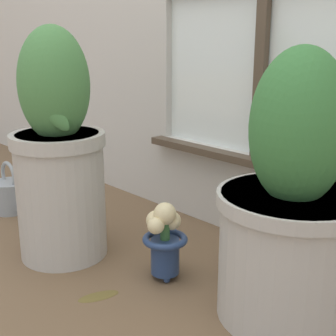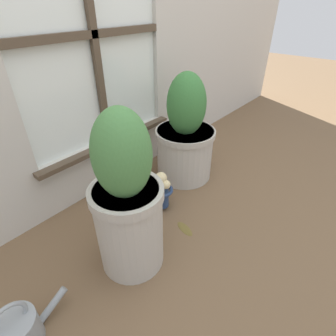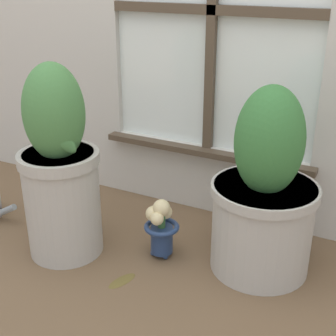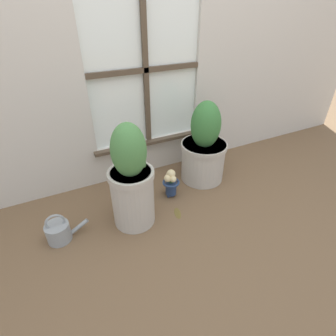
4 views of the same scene
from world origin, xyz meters
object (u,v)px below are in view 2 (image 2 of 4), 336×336
at_px(potted_plant_left, 127,204).
at_px(potted_plant_right, 185,138).
at_px(flower_vase, 161,190).
at_px(watering_can, 18,330).

bearing_deg(potted_plant_left, potted_plant_right, 18.72).
height_order(potted_plant_right, flower_vase, potted_plant_right).
bearing_deg(potted_plant_right, flower_vase, -163.55).
bearing_deg(potted_plant_right, potted_plant_left, -161.28).
bearing_deg(potted_plant_left, watering_can, 174.79).
height_order(potted_plant_left, flower_vase, potted_plant_left).
distance_m(potted_plant_left, potted_plant_right, 0.70).
relative_size(potted_plant_left, potted_plant_right, 1.07).
xyz_separation_m(potted_plant_left, watering_can, (-0.46, 0.04, -0.25)).
xyz_separation_m(potted_plant_left, potted_plant_right, (0.66, 0.22, -0.05)).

